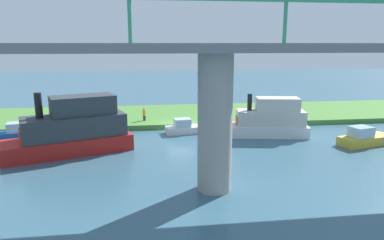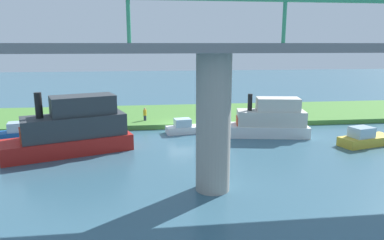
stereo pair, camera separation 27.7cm
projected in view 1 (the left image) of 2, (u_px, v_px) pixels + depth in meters
The scene contains 11 objects.
ground_plane at pixel (180, 129), 36.30m from camera, with size 160.00×160.00×0.00m, color #386075.
grassy_bank at pixel (175, 115), 42.06m from camera, with size 80.00×12.00×0.50m, color #4C8438.
bridge_pylon at pixel (215, 124), 20.45m from camera, with size 2.01×2.01×8.08m, color #9E998E.
bridge_span at pixel (216, 43), 19.51m from camera, with size 66.20×4.30×3.25m.
person_on_bank at pixel (144, 114), 37.83m from camera, with size 0.39×0.39×1.39m.
mooring_post at pixel (218, 117), 37.86m from camera, with size 0.20×0.20×0.73m, color brown.
houseboat_blue at pixel (72, 130), 28.12m from camera, with size 10.26×6.37×4.98m.
motorboat_red at pixel (269, 120), 33.45m from camera, with size 8.12×3.90×3.98m.
skiff_small at pixel (365, 138), 30.53m from camera, with size 5.24×2.97×1.65m.
motorboat_white at pixel (24, 133), 32.33m from camera, with size 5.02×2.62×1.59m.
pontoon_yellow at pixel (187, 128), 34.64m from camera, with size 4.49×2.14×1.44m.
Camera 1 is at (3.48, 35.14, 8.56)m, focal length 33.20 mm.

